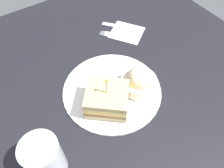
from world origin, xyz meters
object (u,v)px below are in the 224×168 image
object	(u,v)px
fork	(114,35)
knife	(118,26)
drink_glass	(45,159)
sandwich_half_center	(107,99)
napkin	(127,32)
coleslaw_bowl	(139,81)
plate	(112,90)

from	to	relation	value
fork	knife	world-z (taller)	same
drink_glass	sandwich_half_center	bearing A→B (deg)	-72.37
drink_glass	napkin	distance (cm)	46.34
coleslaw_bowl	sandwich_half_center	bearing A→B (deg)	91.32
sandwich_half_center	plate	bearing A→B (deg)	-47.18
napkin	knife	world-z (taller)	knife
fork	drink_glass	bearing A→B (deg)	128.20
drink_glass	knife	size ratio (longest dim) A/B	1.07
drink_glass	knife	distance (cm)	48.36
plate	coleslaw_bowl	size ratio (longest dim) A/B	2.80
napkin	fork	distance (cm)	4.42
plate	sandwich_half_center	bearing A→B (deg)	132.82
sandwich_half_center	fork	size ratio (longest dim) A/B	1.38
plate	drink_glass	world-z (taller)	drink_glass
plate	coleslaw_bowl	world-z (taller)	coleslaw_bowl
coleslaw_bowl	drink_glass	distance (cm)	28.26
plate	napkin	size ratio (longest dim) A/B	2.57
sandwich_half_center	fork	distance (cm)	26.95
coleslaw_bowl	fork	size ratio (longest dim) A/B	0.96
coleslaw_bowl	drink_glass	xyz separation A→B (cm)	(-5.87, 27.59, 1.66)
fork	knife	distance (cm)	4.75
coleslaw_bowl	knife	bearing A→B (deg)	-23.13
sandwich_half_center	coleslaw_bowl	bearing A→B (deg)	-88.68
fork	coleslaw_bowl	bearing A→B (deg)	162.80
napkin	plate	bearing A→B (deg)	134.42
coleslaw_bowl	knife	distance (cm)	26.18
coleslaw_bowl	fork	distance (cm)	22.15
plate	fork	bearing A→B (deg)	-35.40
plate	sandwich_half_center	distance (cm)	5.96
drink_glass	fork	size ratio (longest dim) A/B	1.12
coleslaw_bowl	napkin	bearing A→B (deg)	-28.54
plate	drink_glass	xyz separation A→B (cm)	(-9.08, 21.47, 4.54)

